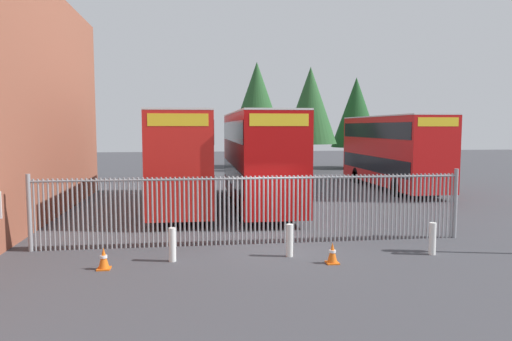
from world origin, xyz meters
The scene contains 13 objects.
ground_plane centered at (0.00, 8.00, 0.00)m, with size 100.00×100.00×0.00m, color #3D3D42.
palisade_fence centered at (-0.56, 0.00, 1.18)m, with size 13.81×0.14×2.35m.
double_decker_bus_near_gate centered at (-3.01, 7.48, 2.42)m, with size 2.54×10.81×4.42m.
double_decker_bus_behind_fence_left centered at (0.53, 7.13, 2.42)m, with size 2.54×10.81×4.42m.
double_decker_bus_behind_fence_right centered at (9.44, 12.51, 2.42)m, with size 2.54×10.81×4.42m.
bollard_near_left centered at (-3.10, -1.65, 0.47)m, with size 0.20×0.20×0.95m, color silver.
bollard_center_front centered at (0.24, -1.59, 0.47)m, with size 0.20×0.20×0.95m, color silver.
bollard_near_right centered at (4.45, -1.94, 0.47)m, with size 0.20×0.20×0.95m, color silver.
traffic_cone_by_gate centered at (-4.87, -2.18, 0.29)m, with size 0.34×0.34×0.59m.
traffic_cone_mid_forecourt centered at (1.27, -2.45, 0.29)m, with size 0.34×0.34×0.59m.
tree_tall_back centered at (7.21, 23.93, 5.54)m, with size 4.46×4.46×8.73m.
tree_short_side centered at (3.38, 28.95, 6.01)m, with size 5.23×5.23×9.75m.
tree_mid_row centered at (12.11, 26.59, 5.07)m, with size 4.38×4.38×8.21m.
Camera 1 is at (-2.48, -14.75, 3.74)m, focal length 33.09 mm.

